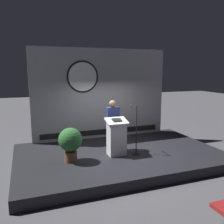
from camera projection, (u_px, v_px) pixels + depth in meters
ground_plane at (119, 161)px, 7.82m from camera, size 40.00×40.00×0.00m
stage_platform at (119, 156)px, 7.79m from camera, size 6.40×4.00×0.30m
banner_display at (101, 94)px, 9.18m from camera, size 5.20×0.12×3.37m
podium at (116, 137)px, 7.40m from camera, size 0.64×0.50×1.15m
speaker_person at (113, 125)px, 7.81m from camera, size 0.40×0.26×1.64m
microphone_stand at (136, 137)px, 7.52m from camera, size 0.24×0.55×1.51m
potted_plant at (70, 141)px, 6.85m from camera, size 0.67×0.67×0.99m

